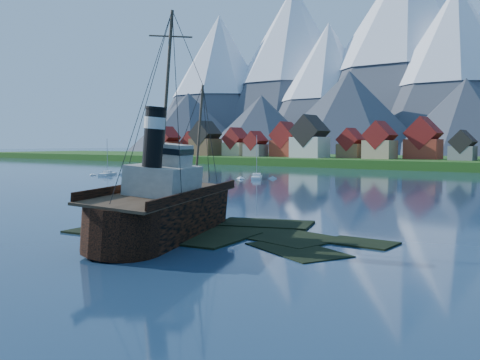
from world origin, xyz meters
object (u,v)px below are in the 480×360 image
Objects in this scene: tugboat_wreck at (176,206)px; sailboat_c at (257,178)px; sailboat_a at (108,174)px; sailboat_b at (145,174)px.

sailboat_c is at bearing 97.57° from tugboat_wreck.
sailboat_a is 1.02× the size of sailboat_b.
sailboat_b is at bearing 116.79° from tugboat_wreck.
tugboat_wreck is 2.44× the size of sailboat_c.
sailboat_a reaches higher than sailboat_b.
sailboat_b is (5.19, 9.04, 0.01)m from sailboat_a.
tugboat_wreck is 99.28m from sailboat_a.
sailboat_a is at bearing -100.95° from sailboat_b.
sailboat_a is at bearing 122.70° from tugboat_wreck.
sailboat_b is (-75.80, 66.41, -2.52)m from tugboat_wreck.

